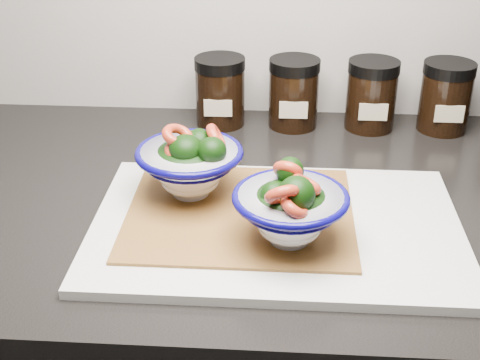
# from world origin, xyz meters

# --- Properties ---
(countertop) EXTENTS (3.50, 0.60, 0.04)m
(countertop) POSITION_xyz_m (0.00, 1.45, 0.88)
(countertop) COLOR black
(countertop) RESTS_ON cabinet
(cutting_board) EXTENTS (0.45, 0.30, 0.01)m
(cutting_board) POSITION_xyz_m (-0.14, 1.36, 0.91)
(cutting_board) COLOR silver
(cutting_board) RESTS_ON countertop
(bamboo_mat) EXTENTS (0.28, 0.24, 0.00)m
(bamboo_mat) POSITION_xyz_m (-0.18, 1.38, 0.91)
(bamboo_mat) COLOR #A97732
(bamboo_mat) RESTS_ON cutting_board
(bowl_left) EXTENTS (0.14, 0.14, 0.10)m
(bowl_left) POSITION_xyz_m (-0.25, 1.42, 0.96)
(bowl_left) COLOR white
(bowl_left) RESTS_ON bamboo_mat
(bowl_right) EXTENTS (0.13, 0.13, 0.10)m
(bowl_right) POSITION_xyz_m (-0.12, 1.32, 0.96)
(bowl_right) COLOR white
(bowl_right) RESTS_ON bamboo_mat
(spice_jar_a) EXTENTS (0.08, 0.08, 0.11)m
(spice_jar_a) POSITION_xyz_m (-0.23, 1.69, 0.96)
(spice_jar_a) COLOR black
(spice_jar_a) RESTS_ON countertop
(spice_jar_b) EXTENTS (0.08, 0.08, 0.11)m
(spice_jar_b) POSITION_xyz_m (-0.11, 1.69, 0.96)
(spice_jar_b) COLOR black
(spice_jar_b) RESTS_ON countertop
(spice_jar_c) EXTENTS (0.08, 0.08, 0.11)m
(spice_jar_c) POSITION_xyz_m (0.01, 1.69, 0.96)
(spice_jar_c) COLOR black
(spice_jar_c) RESTS_ON countertop
(spice_jar_d) EXTENTS (0.08, 0.08, 0.11)m
(spice_jar_d) POSITION_xyz_m (0.13, 1.69, 0.96)
(spice_jar_d) COLOR black
(spice_jar_d) RESTS_ON countertop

